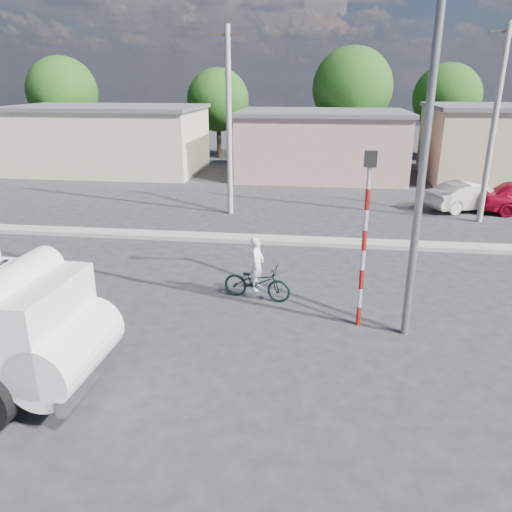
# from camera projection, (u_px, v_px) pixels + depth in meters

# --- Properties ---
(ground_plane) EXTENTS (120.00, 120.00, 0.00)m
(ground_plane) POSITION_uv_depth(u_px,v_px,m) (223.00, 346.00, 11.65)
(ground_plane) COLOR #27272A
(ground_plane) RESTS_ON ground
(median) EXTENTS (40.00, 0.80, 0.16)m
(median) POSITION_uv_depth(u_px,v_px,m) (263.00, 239.00, 19.09)
(median) COLOR #99968E
(median) RESTS_ON ground
(bicycle) EXTENTS (2.05, 1.06, 1.03)m
(bicycle) POSITION_uv_depth(u_px,v_px,m) (257.00, 282.00, 13.97)
(bicycle) COLOR black
(bicycle) RESTS_ON ground
(cyclist) EXTENTS (0.47, 0.62, 1.52)m
(cyclist) POSITION_uv_depth(u_px,v_px,m) (257.00, 274.00, 13.89)
(cyclist) COLOR white
(cyclist) RESTS_ON ground
(car_cream) EXTENTS (4.29, 2.90, 1.34)m
(car_cream) POSITION_uv_depth(u_px,v_px,m) (470.00, 196.00, 23.45)
(car_cream) COLOR beige
(car_cream) RESTS_ON ground
(traffic_pole) EXTENTS (0.28, 0.18, 4.36)m
(traffic_pole) POSITION_uv_depth(u_px,v_px,m) (365.00, 226.00, 11.78)
(traffic_pole) COLOR red
(traffic_pole) RESTS_ON ground
(streetlight) EXTENTS (2.34, 0.22, 9.00)m
(streetlight) POSITION_uv_depth(u_px,v_px,m) (420.00, 125.00, 10.58)
(streetlight) COLOR slate
(streetlight) RESTS_ON ground
(building_row) EXTENTS (37.80, 7.30, 4.44)m
(building_row) POSITION_uv_depth(u_px,v_px,m) (307.00, 142.00, 31.33)
(building_row) COLOR beige
(building_row) RESTS_ON ground
(tree_row) EXTENTS (51.24, 7.43, 8.42)m
(tree_row) POSITION_uv_depth(u_px,v_px,m) (401.00, 92.00, 35.69)
(tree_row) COLOR #38281E
(tree_row) RESTS_ON ground
(utility_poles) EXTENTS (35.40, 0.24, 8.00)m
(utility_poles) POSITION_uv_depth(u_px,v_px,m) (351.00, 124.00, 21.08)
(utility_poles) COLOR #99968E
(utility_poles) RESTS_ON ground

